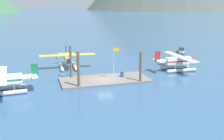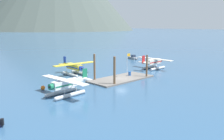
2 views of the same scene
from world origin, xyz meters
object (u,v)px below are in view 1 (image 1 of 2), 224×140
flagpole (114,59)px  fuel_drum (122,74)px  seaplane_cream_stbd_fwd (178,62)px  mooring_buoy (1,80)px  boat_grey_open_east (181,51)px  seaplane_white_port_aft (4,82)px  seaplane_yellow_bow_left (68,60)px

flagpole → fuel_drum: (1.58, 0.78, -2.83)m
fuel_drum → seaplane_cream_stbd_fwd: 11.80m
seaplane_cream_stbd_fwd → mooring_buoy: bearing=177.5°
mooring_buoy → boat_grey_open_east: size_ratio=0.16×
fuel_drum → mooring_buoy: (-18.97, 3.38, -0.35)m
seaplane_white_port_aft → seaplane_cream_stbd_fwd: (29.60, 4.36, 0.00)m
mooring_buoy → seaplane_yellow_bow_left: 13.20m
seaplane_white_port_aft → seaplane_yellow_bow_left: bearing=49.5°
fuel_drum → mooring_buoy: 19.27m
fuel_drum → flagpole: bearing=-153.7°
flagpole → fuel_drum: flagpole is taller
flagpole → seaplane_yellow_bow_left: bearing=119.2°
flagpole → mooring_buoy: size_ratio=6.71×
fuel_drum → seaplane_cream_stbd_fwd: bearing=10.1°
fuel_drum → seaplane_white_port_aft: size_ratio=0.08×
flagpole → seaplane_yellow_bow_left: (-5.99, 10.71, -1.99)m
seaplane_white_port_aft → seaplane_cream_stbd_fwd: 29.92m
flagpole → fuel_drum: bearing=26.3°
flagpole → seaplane_yellow_bow_left: flagpole is taller
seaplane_white_port_aft → seaplane_cream_stbd_fwd: size_ratio=1.01×
seaplane_cream_stbd_fwd → seaplane_white_port_aft: bearing=-171.6°
seaplane_yellow_bow_left → seaplane_cream_stbd_fwd: bearing=-22.3°
mooring_buoy → boat_grey_open_east: bearing=19.5°
seaplane_white_port_aft → seaplane_cream_stbd_fwd: bearing=8.4°
fuel_drum → boat_grey_open_east: (21.58, 17.71, -0.25)m
flagpole → seaplane_cream_stbd_fwd: flagpole is taller
seaplane_white_port_aft → seaplane_yellow_bow_left: same height
seaplane_cream_stbd_fwd → boat_grey_open_east: size_ratio=2.22×
seaplane_white_port_aft → seaplane_cream_stbd_fwd: same height
seaplane_white_port_aft → boat_grey_open_east: bearing=26.8°
mooring_buoy → seaplane_yellow_bow_left: bearing=29.9°
mooring_buoy → seaplane_white_port_aft: 5.87m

